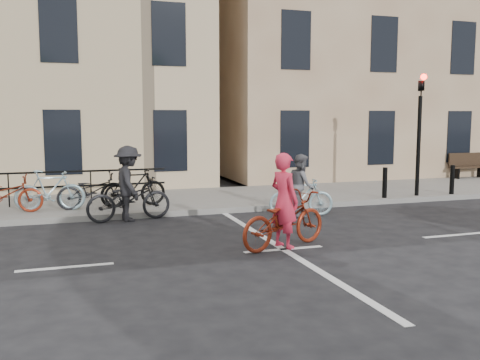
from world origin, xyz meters
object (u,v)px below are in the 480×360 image
object	(u,v)px
traffic_light	(420,119)
bench	(467,164)
cyclist_grey	(301,191)
cyclist_dark	(129,191)
cyclist_pink	(284,215)

from	to	relation	value
traffic_light	bench	xyz separation A→B (m)	(4.80, 3.39, -1.78)
cyclist_grey	bench	bearing A→B (deg)	-48.66
traffic_light	cyclist_dark	bearing A→B (deg)	-176.57
traffic_light	bench	size ratio (longest dim) A/B	2.44
bench	cyclist_grey	xyz separation A→B (m)	(-9.22, -4.64, -0.03)
bench	cyclist_dark	world-z (taller)	cyclist_dark
bench	traffic_light	bearing A→B (deg)	-144.75
cyclist_dark	traffic_light	bearing A→B (deg)	-94.83
traffic_light	cyclist_grey	world-z (taller)	traffic_light
cyclist_grey	traffic_light	bearing A→B (deg)	-59.63
cyclist_pink	cyclist_dark	size ratio (longest dim) A/B	1.02
traffic_light	bench	distance (m)	6.14
bench	cyclist_dark	xyz separation A→B (m)	(-13.50, -3.91, 0.05)
traffic_light	cyclist_grey	bearing A→B (deg)	-164.29
bench	cyclist_pink	distance (m)	13.29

